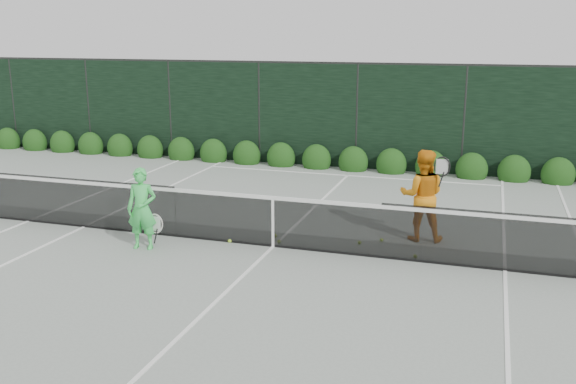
% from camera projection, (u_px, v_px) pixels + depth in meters
% --- Properties ---
extents(ground, '(80.00, 80.00, 0.00)m').
position_uv_depth(ground, '(273.00, 247.00, 11.96)').
color(ground, gray).
rests_on(ground, ground).
extents(tennis_net, '(12.90, 0.10, 1.07)m').
position_uv_depth(tennis_net, '(272.00, 219.00, 11.83)').
color(tennis_net, black).
rests_on(tennis_net, ground).
extents(player_woman, '(0.66, 0.45, 1.51)m').
position_uv_depth(player_woman, '(142.00, 209.00, 11.71)').
color(player_woman, '#3ED65A').
rests_on(player_woman, ground).
extents(player_man, '(0.97, 0.76, 1.76)m').
position_uv_depth(player_man, '(422.00, 195.00, 12.17)').
color(player_man, orange).
rests_on(player_man, ground).
extents(court_lines, '(11.03, 23.83, 0.01)m').
position_uv_depth(court_lines, '(273.00, 247.00, 11.96)').
color(court_lines, white).
rests_on(court_lines, ground).
extents(windscreen_fence, '(32.00, 21.07, 3.06)m').
position_uv_depth(windscreen_fence, '(211.00, 205.00, 9.08)').
color(windscreen_fence, black).
rests_on(windscreen_fence, ground).
extents(hedge_row, '(31.66, 0.65, 0.94)m').
position_uv_depth(hedge_row, '(353.00, 162.00, 18.51)').
color(hedge_row, '#193B10').
rests_on(hedge_row, ground).
extents(tennis_balls, '(5.25, 1.07, 0.07)m').
position_uv_depth(tennis_balls, '(296.00, 241.00, 12.17)').
color(tennis_balls, '#A8D62F').
rests_on(tennis_balls, ground).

